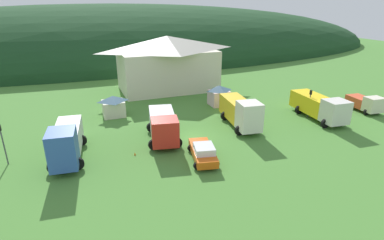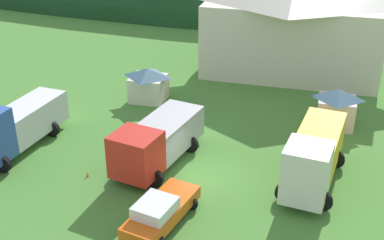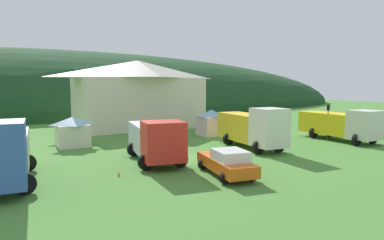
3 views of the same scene
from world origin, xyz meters
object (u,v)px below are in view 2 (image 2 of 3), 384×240
(crane_truck_red, at_px, (156,140))
(heavy_rig_striped, at_px, (314,156))
(play_shed_cream, at_px, (148,84))
(service_pickup_orange, at_px, (160,211))
(traffic_cone_near_pickup, at_px, (88,176))
(depot_building, at_px, (293,22))
(box_truck_blue, at_px, (10,127))
(play_shed_pink, at_px, (336,107))

(crane_truck_red, distance_m, heavy_rig_striped, 9.43)
(play_shed_cream, bearing_deg, service_pickup_orange, -68.08)
(crane_truck_red, relative_size, traffic_cone_near_pickup, 13.22)
(depot_building, relative_size, heavy_rig_striped, 2.01)
(heavy_rig_striped, height_order, service_pickup_orange, heavy_rig_striped)
(traffic_cone_near_pickup, bearing_deg, play_shed_cream, 91.52)
(box_truck_blue, height_order, heavy_rig_striped, box_truck_blue)
(service_pickup_orange, bearing_deg, heavy_rig_striped, 141.49)
(crane_truck_red, distance_m, service_pickup_orange, 6.12)
(play_shed_cream, relative_size, box_truck_blue, 0.34)
(play_shed_cream, relative_size, traffic_cone_near_pickup, 4.84)
(play_shed_pink, bearing_deg, crane_truck_red, -141.37)
(box_truck_blue, xyz_separation_m, heavy_rig_striped, (18.89, 1.35, 0.02))
(play_shed_cream, xyz_separation_m, play_shed_pink, (14.51, -0.80, 0.08))
(depot_building, bearing_deg, heavy_rig_striped, -80.96)
(box_truck_blue, height_order, service_pickup_orange, box_truck_blue)
(play_shed_cream, relative_size, crane_truck_red, 0.37)
(depot_building, xyz_separation_m, heavy_rig_striped, (3.01, -18.95, -2.62))
(depot_building, distance_m, play_shed_cream, 14.66)
(service_pickup_orange, bearing_deg, play_shed_pink, 161.18)
(crane_truck_red, distance_m, traffic_cone_near_pickup, 4.65)
(play_shed_cream, height_order, play_shed_pink, play_shed_pink)
(depot_building, distance_m, crane_truck_red, 20.49)
(crane_truck_red, height_order, traffic_cone_near_pickup, crane_truck_red)
(box_truck_blue, relative_size, heavy_rig_striped, 1.05)
(heavy_rig_striped, bearing_deg, play_shed_cream, -116.49)
(depot_building, relative_size, traffic_cone_near_pickup, 27.30)
(play_shed_pink, height_order, service_pickup_orange, play_shed_pink)
(heavy_rig_striped, bearing_deg, service_pickup_orange, -43.09)
(play_shed_pink, distance_m, service_pickup_orange, 16.53)
(heavy_rig_striped, bearing_deg, traffic_cone_near_pickup, -70.42)
(depot_building, height_order, play_shed_cream, depot_building)
(play_shed_cream, height_order, traffic_cone_near_pickup, play_shed_cream)
(heavy_rig_striped, bearing_deg, crane_truck_red, -80.61)
(play_shed_pink, distance_m, box_truck_blue, 22.25)
(play_shed_cream, distance_m, crane_truck_red, 10.07)
(play_shed_pink, relative_size, traffic_cone_near_pickup, 4.75)
(play_shed_pink, bearing_deg, depot_building, 111.41)
(traffic_cone_near_pickup, bearing_deg, box_truck_blue, 166.47)
(box_truck_blue, xyz_separation_m, crane_truck_red, (9.46, 1.05, -0.19))
(depot_building, distance_m, traffic_cone_near_pickup, 24.32)
(service_pickup_orange, xyz_separation_m, traffic_cone_near_pickup, (-5.71, 3.21, -0.83))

